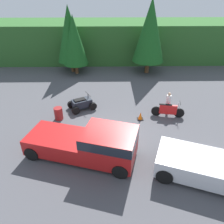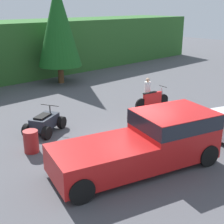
{
  "view_description": "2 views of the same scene",
  "coord_description": "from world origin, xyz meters",
  "views": [
    {
      "loc": [
        0.01,
        -10.31,
        8.34
      ],
      "look_at": [
        0.23,
        1.76,
        0.95
      ],
      "focal_mm": 35.0,
      "sensor_mm": 36.0,
      "label": 1
    },
    {
      "loc": [
        -8.76,
        -7.7,
        5.45
      ],
      "look_at": [
        0.23,
        1.76,
        0.95
      ],
      "focal_mm": 50.0,
      "sensor_mm": 36.0,
      "label": 2
    }
  ],
  "objects": [
    {
      "name": "ground_plane",
      "position": [
        0.0,
        0.0,
        0.0
      ],
      "size": [
        80.0,
        80.0,
        0.0
      ],
      "primitive_type": "plane",
      "color": "#4C4C51"
    },
    {
      "name": "tree_mid_right",
      "position": [
        3.98,
        11.16,
        4.15
      ],
      "size": [
        3.1,
        3.1,
        7.05
      ],
      "color": "brown",
      "rests_on": "ground_plane"
    },
    {
      "name": "pickup_truck_red",
      "position": [
        -0.93,
        -1.38,
        0.99
      ],
      "size": [
        6.24,
        3.7,
        1.88
      ],
      "rotation": [
        0.0,
        0.0,
        -0.28
      ],
      "color": "red",
      "rests_on": "ground_plane"
    },
    {
      "name": "dirt_bike",
      "position": [
        4.15,
        2.67,
        0.49
      ],
      "size": [
        2.26,
        0.68,
        1.17
      ],
      "rotation": [
        0.0,
        0.0,
        -0.18
      ],
      "color": "black",
      "rests_on": "ground_plane"
    },
    {
      "name": "quad_atv",
      "position": [
        -1.97,
        3.83,
        0.43
      ],
      "size": [
        2.23,
        1.92,
        1.13
      ],
      "rotation": [
        0.0,
        0.0,
        0.47
      ],
      "color": "black",
      "rests_on": "ground_plane"
    },
    {
      "name": "rider_person",
      "position": [
        4.23,
        3.12,
        0.89
      ],
      "size": [
        0.41,
        0.41,
        1.64
      ],
      "rotation": [
        0.0,
        0.0,
        -0.26
      ],
      "color": "brown",
      "rests_on": "ground_plane"
    },
    {
      "name": "traffic_cone",
      "position": [
        2.19,
        2.32,
        0.25
      ],
      "size": [
        0.42,
        0.42,
        0.55
      ],
      "color": "black",
      "rests_on": "ground_plane"
    },
    {
      "name": "steel_barrel",
      "position": [
        -3.44,
        2.46,
        0.44
      ],
      "size": [
        0.58,
        0.58,
        0.88
      ],
      "color": "maroon",
      "rests_on": "ground_plane"
    }
  ]
}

